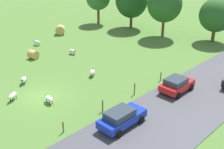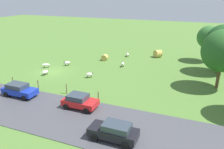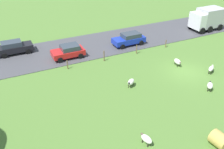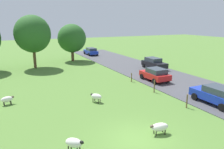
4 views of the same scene
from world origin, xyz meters
TOP-DOWN VIEW (x-y plane):
  - ground_plane at (0.00, 0.00)m, footprint 160.00×160.00m
  - sheep_1 at (-3.75, 0.33)m, footprint 1.08×1.08m
  - sheep_2 at (0.15, 6.81)m, footprint 1.02×1.12m
  - sheep_3 at (1.66, -0.16)m, footprint 1.29×0.71m
  - sheep_4 at (-6.94, 9.63)m, footprint 1.13×0.68m
  - tree_0 at (4.02, 27.89)m, footprint 4.94×4.94m
  - tree_1 at (-2.83, 24.54)m, footprint 5.28×5.28m
  - fence_post_1 at (6.41, 2.38)m, footprint 0.12×0.12m
  - fence_post_2 at (6.41, 6.84)m, footprint 0.12×0.12m
  - fence_post_3 at (6.41, 11.30)m, footprint 0.12×0.12m
  - car_0 at (13.09, 16.01)m, footprint 2.02×4.28m
  - car_1 at (9.38, 32.96)m, footprint 1.99×4.36m
  - car_2 at (9.08, 10.30)m, footprint 2.18×3.84m
  - car_3 at (9.22, 1.84)m, footprint 2.08×4.35m

SIDE VIEW (x-z plane):
  - ground_plane at x=0.00m, z-range 0.00..0.00m
  - sheep_4 at x=-6.94m, z-range 0.11..0.83m
  - sheep_3 at x=1.66m, z-range 0.11..0.86m
  - fence_post_3 at x=6.41m, z-range 0.00..1.03m
  - sheep_1 at x=-3.75m, z-range 0.13..0.91m
  - sheep_2 at x=0.15m, z-range 0.13..0.92m
  - fence_post_1 at x=6.41m, z-range 0.00..1.18m
  - fence_post_2 at x=6.41m, z-range 0.00..1.29m
  - car_1 at x=9.38m, z-range 0.10..1.58m
  - car_2 at x=9.08m, z-range 0.09..1.62m
  - car_3 at x=9.22m, z-range 0.09..1.66m
  - car_0 at x=13.09m, z-range 0.09..1.69m
  - tree_0 at x=4.02m, z-range 0.77..7.29m
  - tree_1 at x=-2.83m, z-range 1.18..9.08m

